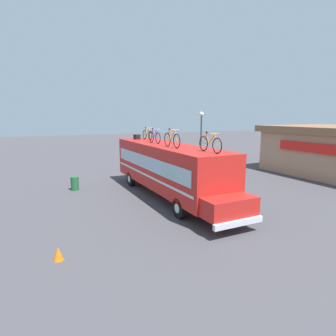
{
  "coord_description": "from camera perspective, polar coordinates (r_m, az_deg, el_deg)",
  "views": [
    {
      "loc": [
        14.66,
        -7.15,
        4.7
      ],
      "look_at": [
        0.17,
        0.0,
        1.73
      ],
      "focal_mm": 30.16,
      "sensor_mm": 36.0,
      "label": 1
    }
  ],
  "objects": [
    {
      "name": "rooftop_bicycle_4",
      "position": [
        12.91,
        8.49,
        4.87
      ],
      "size": [
        1.76,
        0.44,
        0.92
      ],
      "color": "black",
      "rests_on": "bus"
    },
    {
      "name": "street_lamp",
      "position": [
        25.83,
        6.72,
        7.37
      ],
      "size": [
        0.39,
        0.39,
        5.09
      ],
      "color": "#38383D",
      "rests_on": "ground"
    },
    {
      "name": "rooftop_bicycle_3",
      "position": [
        14.84,
        0.78,
        5.78
      ],
      "size": [
        1.81,
        0.44,
        0.98
      ],
      "color": "black",
      "rests_on": "bus"
    },
    {
      "name": "trash_bin",
      "position": [
        19.15,
        -18.32,
        -2.98
      ],
      "size": [
        0.5,
        0.5,
        0.87
      ],
      "primitive_type": "cylinder",
      "color": "#1E592D",
      "rests_on": "ground"
    },
    {
      "name": "luggage_bag_1",
      "position": [
        20.29,
        -6.3,
        6.28
      ],
      "size": [
        0.52,
        0.35,
        0.32
      ],
      "primitive_type": "cube",
      "color": "black",
      "rests_on": "bus"
    },
    {
      "name": "ground_plane",
      "position": [
        16.97,
        -0.26,
        -5.65
      ],
      "size": [
        120.0,
        120.0,
        0.0
      ],
      "primitive_type": "plane",
      "color": "#423F44"
    },
    {
      "name": "rooftop_bicycle_2",
      "position": [
        17.25,
        -2.74,
        6.31
      ],
      "size": [
        1.67,
        0.44,
        0.89
      ],
      "color": "black",
      "rests_on": "bus"
    },
    {
      "name": "traffic_cone",
      "position": [
        10.4,
        -21.31,
        -15.81
      ],
      "size": [
        0.34,
        0.34,
        0.45
      ],
      "primitive_type": "cone",
      "color": "orange",
      "rests_on": "ground"
    },
    {
      "name": "bus",
      "position": [
        16.4,
        0.01,
        0.3
      ],
      "size": [
        11.87,
        2.56,
        3.09
      ],
      "color": "red",
      "rests_on": "ground"
    },
    {
      "name": "rooftop_bicycle_1",
      "position": [
        19.84,
        -4.21,
        6.79
      ],
      "size": [
        1.66,
        0.44,
        0.86
      ],
      "color": "black",
      "rests_on": "bus"
    }
  ]
}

